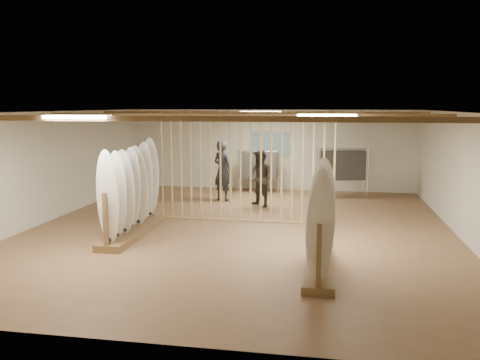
% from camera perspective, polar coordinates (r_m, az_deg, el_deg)
% --- Properties ---
extents(floor, '(12.00, 12.00, 0.00)m').
position_cam_1_polar(floor, '(12.24, 0.00, -5.56)').
color(floor, '#8C6543').
rests_on(floor, ground).
extents(ceiling, '(12.00, 12.00, 0.00)m').
position_cam_1_polar(ceiling, '(11.88, 0.00, 7.65)').
color(ceiling, gray).
rests_on(ceiling, ground).
extents(wall_back, '(12.00, 0.00, 12.00)m').
position_cam_1_polar(wall_back, '(17.89, 3.39, 3.41)').
color(wall_back, beige).
rests_on(wall_back, ground).
extents(wall_front, '(12.00, 0.00, 12.00)m').
position_cam_1_polar(wall_front, '(6.26, -9.77, -6.11)').
color(wall_front, beige).
rests_on(wall_front, ground).
extents(wall_left, '(0.00, 12.00, 12.00)m').
position_cam_1_polar(wall_left, '(13.77, -20.95, 1.36)').
color(wall_left, beige).
rests_on(wall_left, ground).
extents(wall_right, '(0.00, 12.00, 12.00)m').
position_cam_1_polar(wall_right, '(12.15, 23.89, 0.32)').
color(wall_right, beige).
rests_on(wall_right, ground).
extents(ceiling_slats, '(9.50, 6.12, 0.10)m').
position_cam_1_polar(ceiling_slats, '(11.88, 0.00, 7.27)').
color(ceiling_slats, brown).
rests_on(ceiling_slats, ground).
extents(light_panels, '(1.20, 0.35, 0.06)m').
position_cam_1_polar(light_panels, '(11.88, 0.00, 7.37)').
color(light_panels, white).
rests_on(light_panels, ground).
extents(bamboo_partition, '(4.45, 0.05, 2.78)m').
position_cam_1_polar(bamboo_partition, '(12.76, 0.63, 1.41)').
color(bamboo_partition, tan).
rests_on(bamboo_partition, ground).
extents(poster, '(1.40, 0.03, 0.90)m').
position_cam_1_polar(poster, '(17.85, 3.39, 4.04)').
color(poster, teal).
rests_on(poster, ground).
extents(rack_left, '(0.63, 2.96, 2.06)m').
position_cam_1_polar(rack_left, '(11.80, -12.10, -2.76)').
color(rack_left, brown).
rests_on(rack_left, floor).
extents(rack_right, '(0.54, 2.39, 1.92)m').
position_cam_1_polar(rack_right, '(9.10, 9.07, -6.32)').
color(rack_right, brown).
rests_on(rack_right, floor).
extents(clothing_rack_a, '(1.37, 0.37, 1.46)m').
position_cam_1_polar(clothing_rack_a, '(17.12, 2.07, 1.69)').
color(clothing_rack_a, silver).
rests_on(clothing_rack_a, floor).
extents(clothing_rack_b, '(1.51, 0.62, 1.64)m').
position_cam_1_polar(clothing_rack_b, '(16.43, 11.40, 1.64)').
color(clothing_rack_b, silver).
rests_on(clothing_rack_b, floor).
extents(shopper_a, '(0.94, 0.85, 2.14)m').
position_cam_1_polar(shopper_a, '(15.74, -1.96, 1.52)').
color(shopper_a, '#23242A').
rests_on(shopper_a, floor).
extents(shopper_b, '(1.16, 1.12, 1.90)m').
position_cam_1_polar(shopper_b, '(14.81, 2.30, 0.61)').
color(shopper_b, '#342D28').
rests_on(shopper_b, floor).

